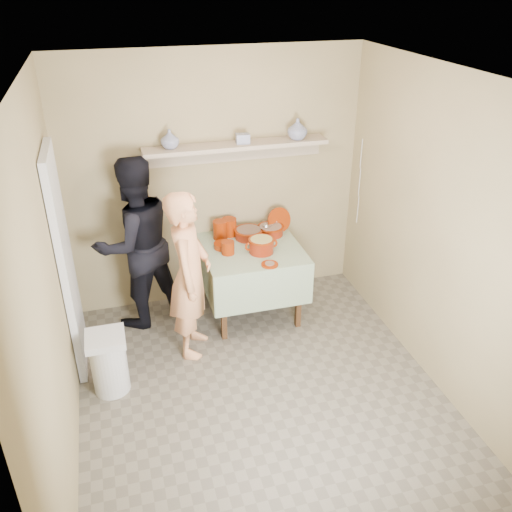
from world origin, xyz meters
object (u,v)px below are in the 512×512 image
object	(u,v)px
person_helper	(136,243)
serving_table	(251,258)
trash_bin	(109,363)
cazuela_rice	(261,244)
person_cook	(190,275)

from	to	relation	value
person_helper	serving_table	bearing A→B (deg)	148.12
person_helper	trash_bin	world-z (taller)	person_helper
serving_table	trash_bin	world-z (taller)	serving_table
person_helper	trash_bin	xyz separation A→B (m)	(-0.36, -1.01, -0.58)
serving_table	trash_bin	bearing A→B (deg)	-150.65
person_helper	trash_bin	distance (m)	1.22
person_helper	serving_table	size ratio (longest dim) A/B	1.78
cazuela_rice	person_cook	bearing A→B (deg)	-157.41
cazuela_rice	trash_bin	size ratio (longest dim) A/B	0.59
person_cook	trash_bin	bearing A→B (deg)	135.06
person_helper	cazuela_rice	xyz separation A→B (m)	(1.17, -0.31, -0.02)
serving_table	cazuela_rice	world-z (taller)	cazuela_rice
cazuela_rice	trash_bin	bearing A→B (deg)	-155.53
serving_table	person_helper	bearing A→B (deg)	170.73
person_cook	cazuela_rice	size ratio (longest dim) A/B	4.82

